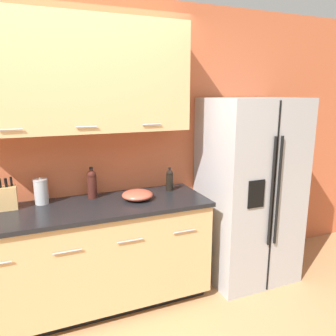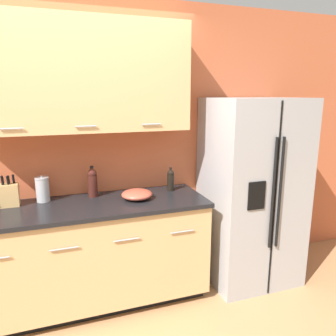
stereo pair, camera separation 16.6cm
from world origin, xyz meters
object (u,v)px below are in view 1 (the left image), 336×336
object	(u,v)px
refrigerator	(248,190)
wine_bottle	(92,184)
knife_block	(7,197)
steel_canister	(41,191)
oil_bottle	(170,180)
mixing_bowl	(137,195)

from	to	relation	value
refrigerator	wine_bottle	xyz separation A→B (m)	(-1.46, 0.23, 0.16)
refrigerator	knife_block	distance (m)	2.13
wine_bottle	steel_canister	xyz separation A→B (m)	(-0.41, 0.01, -0.02)
knife_block	wine_bottle	xyz separation A→B (m)	(0.66, 0.03, 0.03)
oil_bottle	mixing_bowl	size ratio (longest dim) A/B	0.83
oil_bottle	steel_canister	distance (m)	1.11
refrigerator	mixing_bowl	xyz separation A→B (m)	(-1.11, 0.04, 0.07)
refrigerator	steel_canister	size ratio (longest dim) A/B	7.87
refrigerator	mixing_bowl	bearing A→B (deg)	177.79
oil_bottle	mixing_bowl	distance (m)	0.39
wine_bottle	steel_canister	world-z (taller)	wine_bottle
refrigerator	steel_canister	xyz separation A→B (m)	(-1.87, 0.24, 0.14)
wine_bottle	oil_bottle	size ratio (longest dim) A/B	1.25
knife_block	mixing_bowl	xyz separation A→B (m)	(1.00, -0.16, -0.06)
knife_block	mixing_bowl	distance (m)	1.02
wine_bottle	mixing_bowl	distance (m)	0.41
wine_bottle	mixing_bowl	world-z (taller)	wine_bottle
refrigerator	mixing_bowl	world-z (taller)	refrigerator
oil_bottle	mixing_bowl	bearing A→B (deg)	-158.29
refrigerator	wine_bottle	distance (m)	1.48
refrigerator	oil_bottle	bearing A→B (deg)	166.26
mixing_bowl	steel_canister	bearing A→B (deg)	165.43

